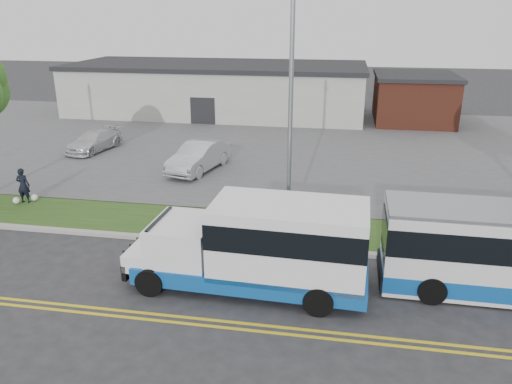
% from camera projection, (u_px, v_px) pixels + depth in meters
% --- Properties ---
extents(ground, '(140.00, 140.00, 0.00)m').
position_uv_depth(ground, '(199.00, 257.00, 18.51)').
color(ground, '#28282B').
rests_on(ground, ground).
extents(lane_line_north, '(70.00, 0.12, 0.01)m').
position_uv_depth(lane_line_north, '(163.00, 315.00, 14.94)').
color(lane_line_north, gold).
rests_on(lane_line_north, ground).
extents(lane_line_south, '(70.00, 0.12, 0.01)m').
position_uv_depth(lane_line_south, '(159.00, 321.00, 14.66)').
color(lane_line_south, gold).
rests_on(lane_line_south, ground).
extents(curb, '(80.00, 0.30, 0.15)m').
position_uv_depth(curb, '(206.00, 242.00, 19.50)').
color(curb, '#9E9B93').
rests_on(curb, ground).
extents(verge, '(80.00, 3.30, 0.10)m').
position_uv_depth(verge, '(218.00, 224.00, 21.17)').
color(verge, '#224316').
rests_on(verge, ground).
extents(parking_lot, '(80.00, 25.00, 0.10)m').
position_uv_depth(parking_lot, '(268.00, 143.00, 34.23)').
color(parking_lot, '#4C4C4F').
rests_on(parking_lot, ground).
extents(commercial_building, '(25.40, 10.40, 4.35)m').
position_uv_depth(commercial_building, '(218.00, 89.00, 43.73)').
color(commercial_building, '#9E9E99').
rests_on(commercial_building, ground).
extents(brick_wing, '(6.30, 7.30, 3.90)m').
position_uv_depth(brick_wing, '(414.00, 98.00, 40.19)').
color(brick_wing, brown).
rests_on(brick_wing, ground).
extents(streetlight_near, '(0.35, 1.53, 9.50)m').
position_uv_depth(streetlight_near, '(290.00, 106.00, 18.76)').
color(streetlight_near, gray).
rests_on(streetlight_near, verge).
extents(shuttle_bus, '(7.94, 2.89, 3.01)m').
position_uv_depth(shuttle_bus, '(265.00, 244.00, 15.87)').
color(shuttle_bus, '#0D4893').
rests_on(shuttle_bus, ground).
extents(pedestrian, '(0.65, 0.46, 1.68)m').
position_uv_depth(pedestrian, '(23.00, 185.00, 23.21)').
color(pedestrian, black).
rests_on(pedestrian, verge).
extents(parked_car_a, '(2.79, 5.12, 1.60)m').
position_uv_depth(parked_car_a, '(199.00, 157.00, 27.95)').
color(parked_car_a, '#B0B3B8').
rests_on(parked_car_a, parking_lot).
extents(parked_car_b, '(2.56, 4.62, 1.27)m').
position_uv_depth(parked_car_b, '(94.00, 141.00, 32.05)').
color(parked_car_b, silver).
rests_on(parked_car_b, parking_lot).
extents(grocery_bag_left, '(0.32, 0.32, 0.32)m').
position_uv_depth(grocery_bag_left, '(16.00, 200.00, 23.26)').
color(grocery_bag_left, white).
rests_on(grocery_bag_left, verge).
extents(grocery_bag_right, '(0.32, 0.32, 0.32)m').
position_uv_depth(grocery_bag_right, '(34.00, 198.00, 23.63)').
color(grocery_bag_right, white).
rests_on(grocery_bag_right, verge).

